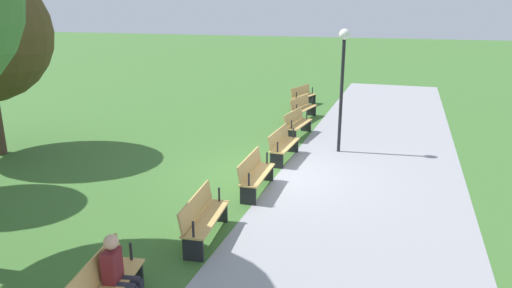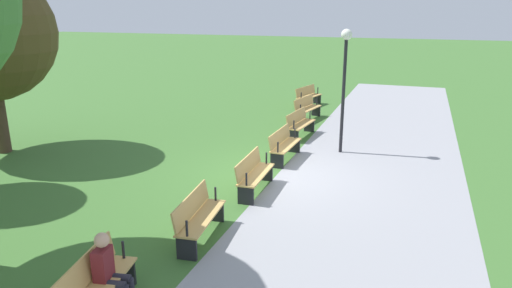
# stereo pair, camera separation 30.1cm
# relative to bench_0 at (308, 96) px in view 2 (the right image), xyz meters

# --- Properties ---
(ground_plane) EXTENTS (120.00, 120.00, 0.00)m
(ground_plane) POSITION_rel_bench_0_xyz_m (9.03, 1.21, -0.47)
(ground_plane) COLOR #3D6B2D
(path_paving) EXTENTS (32.81, 4.75, 0.01)m
(path_paving) POSITION_rel_bench_0_xyz_m (9.03, 3.69, -0.47)
(path_paving) COLOR #939399
(path_paving) RESTS_ON ground
(bench_0) EXTENTS (1.78, 0.89, 0.89)m
(bench_0) POSITION_rel_bench_0_xyz_m (0.00, 0.00, 0.00)
(bench_0) COLOR tan
(bench_0) RESTS_ON ground
(bench_1) EXTENTS (1.77, 0.77, 0.89)m
(bench_1) POSITION_rel_bench_0_xyz_m (2.54, 0.56, 0.00)
(bench_1) COLOR tan
(bench_1) RESTS_ON ground
(bench_2) EXTENTS (1.76, 0.66, 0.89)m
(bench_2) POSITION_rel_bench_0_xyz_m (5.12, 0.93, 0.00)
(bench_2) COLOR tan
(bench_2) RESTS_ON ground
(bench_3) EXTENTS (1.73, 0.53, 0.89)m
(bench_3) POSITION_rel_bench_0_xyz_m (7.72, 1.12, 0.00)
(bench_3) COLOR tan
(bench_3) RESTS_ON ground
(bench_4) EXTENTS (1.73, 0.53, 0.89)m
(bench_4) POSITION_rel_bench_0_xyz_m (10.33, 1.12, 0.00)
(bench_4) COLOR tan
(bench_4) RESTS_ON ground
(bench_5) EXTENTS (1.76, 0.66, 0.89)m
(bench_5) POSITION_rel_bench_0_xyz_m (12.93, 0.93, 0.00)
(bench_5) COLOR tan
(bench_5) RESTS_ON ground
(bench_6) EXTENTS (1.77, 0.77, 0.89)m
(bench_6) POSITION_rel_bench_0_xyz_m (15.51, 0.56, 0.00)
(bench_6) COLOR tan
(bench_6) RESTS_ON ground
(person_seated) EXTENTS (0.39, 0.56, 1.20)m
(person_seated) POSITION_rel_bench_0_xyz_m (15.27, 0.66, 0.16)
(person_seated) COLOR maroon
(person_seated) RESTS_ON ground
(lamp_post) EXTENTS (0.32, 0.32, 3.72)m
(lamp_post) POSITION_rel_bench_0_xyz_m (6.43, 2.57, 2.14)
(lamp_post) COLOR black
(lamp_post) RESTS_ON ground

